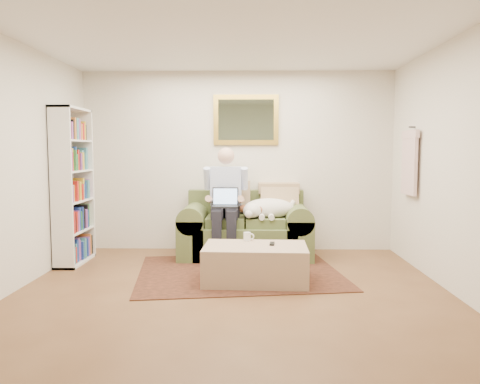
{
  "coord_description": "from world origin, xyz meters",
  "views": [
    {
      "loc": [
        0.2,
        -4.34,
        1.45
      ],
      "look_at": [
        0.06,
        1.36,
        0.95
      ],
      "focal_mm": 35.0,
      "sensor_mm": 36.0,
      "label": 1
    }
  ],
  "objects_px": {
    "bookshelf": "(73,186)",
    "laptop": "(225,202)",
    "sleeping_dog": "(269,208)",
    "ottoman": "(255,264)",
    "sofa": "(245,234)",
    "seated_man": "(225,204)",
    "coffee_mug": "(247,236)"
  },
  "relations": [
    {
      "from": "sofa",
      "to": "sleeping_dog",
      "type": "relative_size",
      "value": 2.43
    },
    {
      "from": "bookshelf",
      "to": "coffee_mug",
      "type": "bearing_deg",
      "value": -14.43
    },
    {
      "from": "ottoman",
      "to": "sofa",
      "type": "bearing_deg",
      "value": 95.62
    },
    {
      "from": "sleeping_dog",
      "to": "coffee_mug",
      "type": "bearing_deg",
      "value": -107.65
    },
    {
      "from": "laptop",
      "to": "coffee_mug",
      "type": "xyz_separation_m",
      "value": [
        0.3,
        -0.76,
        -0.33
      ]
    },
    {
      "from": "seated_man",
      "to": "laptop",
      "type": "bearing_deg",
      "value": -90.0
    },
    {
      "from": "sleeping_dog",
      "to": "sofa",
      "type": "bearing_deg",
      "value": 164.26
    },
    {
      "from": "sofa",
      "to": "bookshelf",
      "type": "xyz_separation_m",
      "value": [
        -2.22,
        -0.42,
        0.69
      ]
    },
    {
      "from": "sleeping_dog",
      "to": "bookshelf",
      "type": "height_order",
      "value": "bookshelf"
    },
    {
      "from": "laptop",
      "to": "coffee_mug",
      "type": "height_order",
      "value": "laptop"
    },
    {
      "from": "bookshelf",
      "to": "seated_man",
      "type": "bearing_deg",
      "value": 7.37
    },
    {
      "from": "sofa",
      "to": "ottoman",
      "type": "height_order",
      "value": "sofa"
    },
    {
      "from": "sofa",
      "to": "seated_man",
      "type": "bearing_deg",
      "value": -148.55
    },
    {
      "from": "sofa",
      "to": "bookshelf",
      "type": "relative_size",
      "value": 0.89
    },
    {
      "from": "sleeping_dog",
      "to": "ottoman",
      "type": "relative_size",
      "value": 0.65
    },
    {
      "from": "coffee_mug",
      "to": "sleeping_dog",
      "type": "bearing_deg",
      "value": 72.35
    },
    {
      "from": "laptop",
      "to": "bookshelf",
      "type": "distance_m",
      "value": 1.97
    },
    {
      "from": "coffee_mug",
      "to": "bookshelf",
      "type": "relative_size",
      "value": 0.05
    },
    {
      "from": "bookshelf",
      "to": "laptop",
      "type": "bearing_deg",
      "value": 5.37
    },
    {
      "from": "seated_man",
      "to": "sleeping_dog",
      "type": "xyz_separation_m",
      "value": [
        0.59,
        0.07,
        -0.07
      ]
    },
    {
      "from": "laptop",
      "to": "ottoman",
      "type": "distance_m",
      "value": 1.25
    },
    {
      "from": "sleeping_dog",
      "to": "ottoman",
      "type": "xyz_separation_m",
      "value": [
        -0.19,
        -1.18,
        -0.48
      ]
    },
    {
      "from": "sleeping_dog",
      "to": "bookshelf",
      "type": "bearing_deg",
      "value": -172.69
    },
    {
      "from": "seated_man",
      "to": "coffee_mug",
      "type": "relative_size",
      "value": 14.99
    },
    {
      "from": "seated_man",
      "to": "bookshelf",
      "type": "distance_m",
      "value": 1.98
    },
    {
      "from": "laptop",
      "to": "sofa",
      "type": "bearing_deg",
      "value": 41.02
    },
    {
      "from": "seated_man",
      "to": "sleeping_dog",
      "type": "height_order",
      "value": "seated_man"
    },
    {
      "from": "seated_man",
      "to": "sofa",
      "type": "bearing_deg",
      "value": 31.45
    },
    {
      "from": "seated_man",
      "to": "bookshelf",
      "type": "height_order",
      "value": "bookshelf"
    },
    {
      "from": "sofa",
      "to": "seated_man",
      "type": "relative_size",
      "value": 1.19
    },
    {
      "from": "sleeping_dog",
      "to": "ottoman",
      "type": "distance_m",
      "value": 1.29
    },
    {
      "from": "sleeping_dog",
      "to": "ottoman",
      "type": "bearing_deg",
      "value": -99.38
    }
  ]
}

